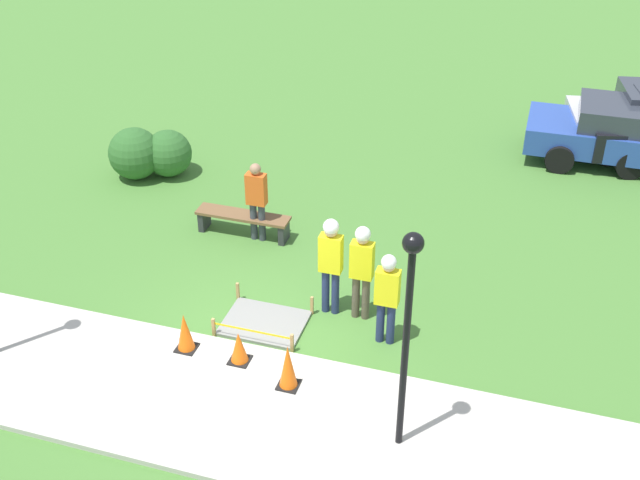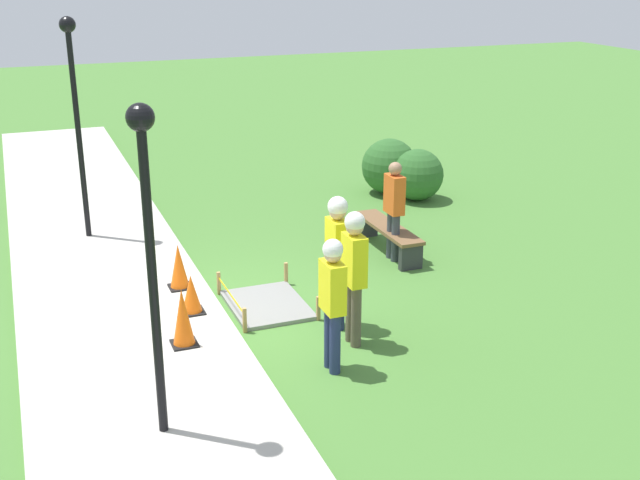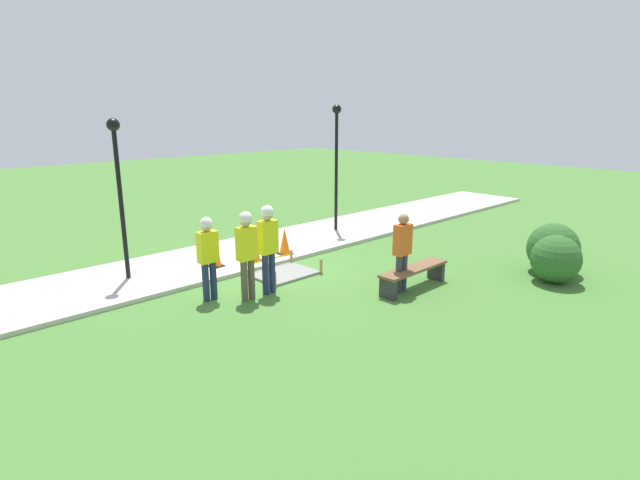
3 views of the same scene
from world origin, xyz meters
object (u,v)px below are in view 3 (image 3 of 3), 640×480
traffic_cone_near_patch (285,241)px  bystander_in_orange_shirt (402,248)px  worker_supervisor (247,247)px  traffic_cone_sidewalk_edge (215,251)px  lamppost_far (336,149)px  worker_trainee (268,240)px  traffic_cone_far_patch (255,250)px  park_bench (414,273)px  worker_assistant (208,251)px  lamppost_near (118,175)px

traffic_cone_near_patch → bystander_in_orange_shirt: 3.77m
traffic_cone_near_patch → worker_supervisor: size_ratio=0.38×
traffic_cone_sidewalk_edge → lamppost_far: (-4.95, -0.71, 2.16)m
worker_supervisor → worker_trainee: size_ratio=0.97×
traffic_cone_sidewalk_edge → worker_trainee: bearing=88.9°
traffic_cone_far_patch → worker_supervisor: size_ratio=0.31×
bystander_in_orange_shirt → traffic_cone_sidewalk_edge: bearing=-63.1°
park_bench → worker_trainee: size_ratio=1.02×
traffic_cone_near_patch → worker_assistant: worker_assistant is taller
traffic_cone_near_patch → lamppost_near: 4.45m
traffic_cone_near_patch → traffic_cone_far_patch: bearing=-1.5°
traffic_cone_near_patch → lamppost_far: lamppost_far is taller
traffic_cone_near_patch → park_bench: 3.84m
worker_supervisor → lamppost_near: size_ratio=0.52×
worker_assistant → lamppost_near: lamppost_near is taller
lamppost_near → lamppost_far: bearing=-179.5°
traffic_cone_far_patch → park_bench: 4.10m
worker_supervisor → worker_assistant: size_ratio=1.06×
park_bench → lamppost_near: lamppost_near is taller
traffic_cone_far_patch → lamppost_far: 4.70m
park_bench → worker_supervisor: 3.70m
park_bench → lamppost_near: (4.35, -4.79, 2.11)m
traffic_cone_near_patch → bystander_in_orange_shirt: (-0.15, 3.73, 0.53)m
worker_assistant → lamppost_near: (0.75, -2.28, 1.42)m
traffic_cone_far_patch → worker_trainee: worker_trainee is taller
worker_trainee → lamppost_near: lamppost_near is taller
traffic_cone_sidewalk_edge → worker_trainee: 2.27m
traffic_cone_sidewalk_edge → worker_supervisor: 2.35m
worker_trainee → lamppost_far: bearing=-150.1°
lamppost_near → lamppost_far: lamppost_far is taller
worker_trainee → lamppost_far: (-4.99, -2.88, 1.48)m
bystander_in_orange_shirt → lamppost_far: bearing=-121.0°
traffic_cone_far_patch → traffic_cone_sidewalk_edge: traffic_cone_sidewalk_edge is taller
worker_assistant → bystander_in_orange_shirt: worker_assistant is taller
lamppost_near → lamppost_far: size_ratio=0.91×
park_bench → worker_trainee: (2.47, -1.98, 0.82)m
worker_assistant → worker_trainee: (-1.13, 0.53, 0.12)m
worker_assistant → bystander_in_orange_shirt: (-3.25, 2.44, -0.07)m
traffic_cone_near_patch → lamppost_near: size_ratio=0.20×
traffic_cone_near_patch → worker_supervisor: worker_supervisor is taller
worker_supervisor → park_bench: bearing=146.8°
traffic_cone_sidewalk_edge → traffic_cone_near_patch: bearing=169.8°
worker_assistant → bystander_in_orange_shirt: size_ratio=1.02×
traffic_cone_near_patch → traffic_cone_far_patch: size_ratio=1.23×
worker_assistant → lamppost_near: bearing=-71.8°
bystander_in_orange_shirt → worker_assistant: bearing=-36.9°
lamppost_near → lamppost_far: (-6.87, -0.06, 0.19)m
traffic_cone_far_patch → worker_trainee: 2.24m
traffic_cone_far_patch → worker_trainee: size_ratio=0.30×
park_bench → lamppost_far: bearing=-117.5°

